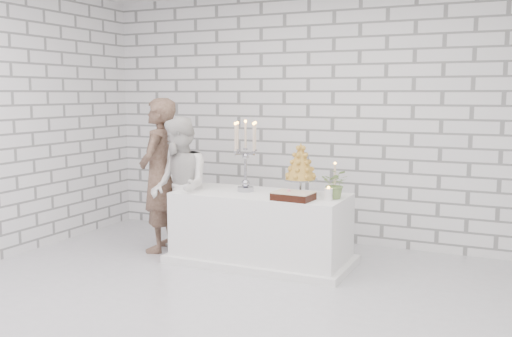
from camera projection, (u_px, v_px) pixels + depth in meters
name	position (u px, v px, depth m)	size (l,w,h in m)	color
ground	(240.00, 310.00, 4.79)	(6.00, 5.00, 0.01)	silver
wall_back	(333.00, 118.00, 6.85)	(6.00, 0.01, 3.00)	white
cake_table	(261.00, 228.00, 6.09)	(1.80, 0.80, 0.75)	white
groom	(159.00, 175.00, 6.54)	(0.63, 0.42, 1.74)	#493227
bride	(179.00, 187.00, 6.29)	(0.75, 0.58, 1.54)	silver
candelabra	(246.00, 156.00, 6.11)	(0.31, 0.31, 0.76)	#A2A3AD
croquembouche	(301.00, 169.00, 5.89)	(0.35, 0.35, 0.54)	#A5792E
chocolate_cake	(293.00, 196.00, 5.65)	(0.38, 0.27, 0.08)	black
pillar_candle	(328.00, 194.00, 5.62)	(0.08, 0.08, 0.12)	white
extra_taper	(335.00, 180.00, 5.90)	(0.06, 0.06, 0.32)	beige
flowers	(336.00, 184.00, 5.71)	(0.27, 0.23, 0.30)	#486B3A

